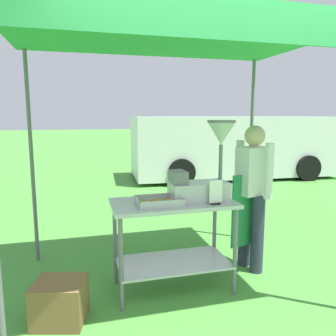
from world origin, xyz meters
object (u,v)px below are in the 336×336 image
object	(u,v)px
van_white	(233,146)
vendor	(252,190)
donut_fryer	(205,171)
supply_crate	(60,302)
donut_tray	(159,202)
menu_sign	(216,194)
stall_canopy	(171,42)
donut_cart	(173,226)

from	to	relation	value
van_white	vendor	bearing A→B (deg)	-113.76
vendor	van_white	xyz separation A→B (m)	(2.32, 5.27, -0.02)
donut_fryer	vendor	distance (m)	0.74
vendor	supply_crate	bearing A→B (deg)	-166.45
donut_tray	supply_crate	world-z (taller)	donut_tray
menu_sign	supply_crate	world-z (taller)	menu_sign
menu_sign	van_white	bearing A→B (deg)	62.75
donut_tray	donut_fryer	distance (m)	0.54
stall_canopy	supply_crate	world-z (taller)	stall_canopy
menu_sign	vendor	distance (m)	0.74
donut_tray	menu_sign	size ratio (longest dim) A/B	1.82
menu_sign	supply_crate	distance (m)	1.63
vendor	van_white	bearing A→B (deg)	66.24
stall_canopy	van_white	bearing A→B (deg)	58.66
stall_canopy	donut_tray	size ratio (longest dim) A/B	7.16
stall_canopy	donut_fryer	bearing A→B (deg)	-21.47
stall_canopy	van_white	xyz separation A→B (m)	(3.28, 5.38, -1.50)
donut_tray	menu_sign	bearing A→B (deg)	-14.57
donut_cart	donut_fryer	distance (m)	0.62
donut_cart	vendor	distance (m)	1.01
vendor	donut_fryer	bearing A→B (deg)	-160.34
vendor	van_white	distance (m)	5.76
donut_tray	menu_sign	world-z (taller)	menu_sign
menu_sign	supply_crate	bearing A→B (deg)	-176.96
menu_sign	donut_fryer	bearing A→B (deg)	103.61
donut_cart	vendor	bearing A→B (deg)	12.37
stall_canopy	vendor	size ratio (longest dim) A/B	1.85
vendor	supply_crate	distance (m)	2.20
donut_cart	vendor	world-z (taller)	vendor
donut_tray	supply_crate	bearing A→B (deg)	-167.11
donut_tray	van_white	distance (m)	6.53
donut_fryer	van_white	world-z (taller)	van_white
donut_fryer	supply_crate	size ratio (longest dim) A/B	1.59
stall_canopy	van_white	size ratio (longest dim) A/B	0.53
donut_tray	donut_fryer	world-z (taller)	donut_fryer
menu_sign	vendor	world-z (taller)	vendor
stall_canopy	donut_fryer	xyz separation A→B (m)	(0.31, -0.12, -1.20)
donut_fryer	vendor	size ratio (longest dim) A/B	0.48
donut_tray	stall_canopy	bearing A→B (deg)	47.20
vendor	van_white	size ratio (longest dim) A/B	0.28
donut_cart	menu_sign	size ratio (longest dim) A/B	5.18
donut_cart	donut_tray	world-z (taller)	donut_tray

